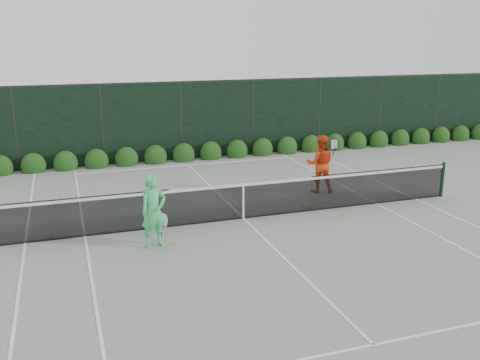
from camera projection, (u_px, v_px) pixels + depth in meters
name	position (u px, v px, depth m)	size (l,w,h in m)	color
ground	(243.00, 219.00, 14.38)	(80.00, 80.00, 0.00)	gray
tennis_net	(242.00, 200.00, 14.23)	(12.90, 0.10, 1.07)	#10311C
player_woman	(154.00, 211.00, 12.28)	(0.73, 0.59, 1.73)	#3DD16F
player_man	(320.00, 164.00, 16.59)	(1.06, 0.95, 1.81)	red
court_lines	(243.00, 218.00, 14.38)	(11.03, 23.83, 0.01)	white
windscreen_fence	(284.00, 192.00, 11.50)	(32.00, 21.07, 3.06)	black
hedge_row	(184.00, 155.00, 20.85)	(31.66, 0.65, 0.94)	#14360E
tennis_balls	(271.00, 219.00, 14.22)	(5.16, 1.63, 0.07)	#B2E533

